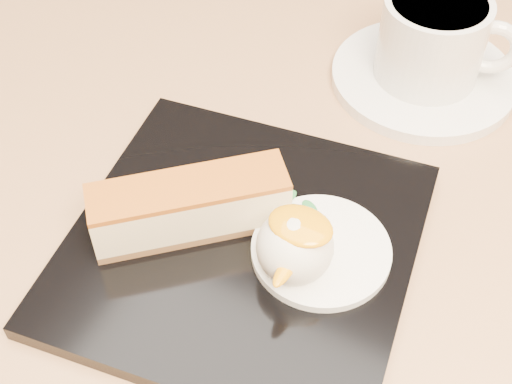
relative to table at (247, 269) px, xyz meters
The scene contains 9 objects.
table is the anchor object (origin of this frame).
dessert_plate 0.19m from the table, 62.36° to the right, with size 0.22×0.22×0.01m, color black.
cheesecake 0.21m from the table, 84.13° to the right, with size 0.12×0.11×0.04m.
cream_smear 0.21m from the table, 36.37° to the right, with size 0.09×0.09×0.01m, color white.
ice_cream_scoop 0.23m from the table, 46.71° to the right, with size 0.05×0.05×0.05m, color white.
mango_sauce 0.24m from the table, 45.39° to the right, with size 0.04×0.03×0.01m, color #F69C07.
mint_sprig 0.19m from the table, 34.69° to the right, with size 0.03×0.02×0.00m.
saucer 0.23m from the table, 56.33° to the left, with size 0.15×0.15×0.01m, color white.
coffee_cup 0.26m from the table, 55.85° to the left, with size 0.11×0.08×0.07m.
Camera 1 is at (0.19, -0.33, 1.10)m, focal length 50.00 mm.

